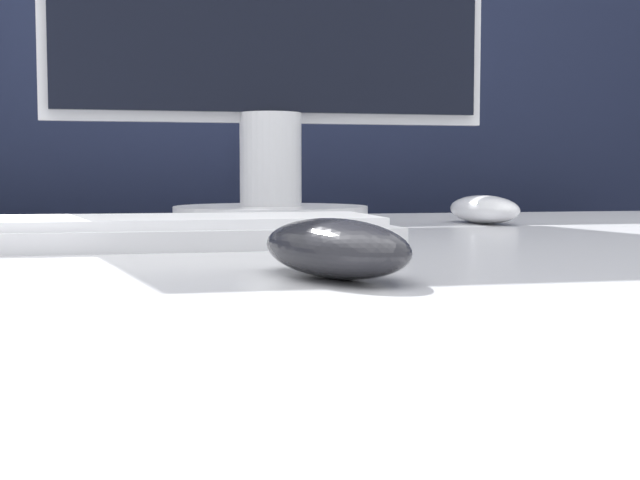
{
  "coord_description": "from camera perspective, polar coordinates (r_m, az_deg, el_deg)",
  "views": [
    {
      "loc": [
        -0.08,
        -0.69,
        0.77
      ],
      "look_at": [
        0.04,
        -0.16,
        0.73
      ],
      "focal_mm": 50.0,
      "sensor_mm": 36.0,
      "label": 1
    }
  ],
  "objects": [
    {
      "name": "computer_mouse_far",
      "position": [
        1.07,
        10.45,
        1.94
      ],
      "size": [
        0.07,
        0.14,
        0.03
      ],
      "rotation": [
        0.0,
        0.0,
        0.08
      ],
      "color": "white",
      "rests_on": "desk"
    },
    {
      "name": "partition_panel",
      "position": [
        1.41,
        -9.23,
        -5.16
      ],
      "size": [
        5.0,
        0.03,
        1.08
      ],
      "color": "black",
      "rests_on": "ground_plane"
    },
    {
      "name": "monitor",
      "position": [
        1.09,
        -3.24,
        14.93
      ],
      "size": [
        0.53,
        0.23,
        0.51
      ],
      "color": "silver",
      "rests_on": "desk"
    },
    {
      "name": "keyboard",
      "position": [
        0.74,
        -12.07,
        0.5
      ],
      "size": [
        0.43,
        0.14,
        0.02
      ],
      "rotation": [
        0.0,
        0.0,
        -0.0
      ],
      "color": "silver",
      "rests_on": "desk"
    },
    {
      "name": "computer_mouse_near",
      "position": [
        0.51,
        0.95,
        -0.51
      ],
      "size": [
        0.09,
        0.14,
        0.03
      ],
      "rotation": [
        0.0,
        0.0,
        0.28
      ],
      "color": "#232328",
      "rests_on": "desk"
    }
  ]
}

